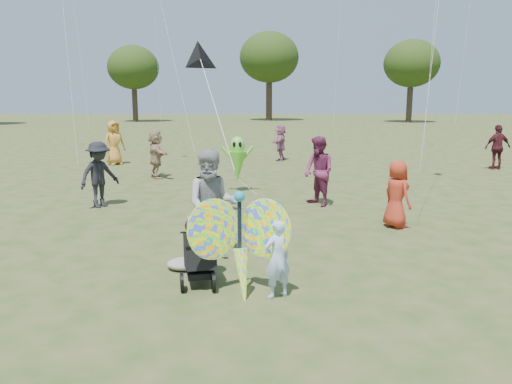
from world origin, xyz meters
TOP-DOWN VIEW (x-y plane):
  - ground at (0.00, 0.00)m, footprint 160.00×160.00m
  - child_girl at (0.09, -1.07)m, footprint 0.52×0.46m
  - adult_man at (-0.99, 0.75)m, footprint 1.05×0.85m
  - grey_bag at (-1.46, 0.17)m, footprint 0.60×0.49m
  - crowd_a at (3.00, 2.95)m, footprint 0.76×0.88m
  - crowd_b at (-4.36, 5.16)m, footprint 1.24×1.30m
  - crowd_d at (-3.75, 10.02)m, footprint 1.11×1.72m
  - crowd_e at (1.54, 5.26)m, footprint 1.07×1.15m
  - crowd_g at (-6.26, 13.76)m, footprint 1.11×1.08m
  - crowd_h at (9.76, 12.11)m, footprint 1.12×0.58m
  - crowd_j at (1.09, 15.10)m, footprint 0.84×1.63m
  - jogging_stroller at (-1.12, -0.45)m, footprint 0.61×1.10m
  - butterfly_kite at (-0.45, -1.02)m, footprint 1.74×0.75m
  - delta_kite_rig at (-1.40, 3.19)m, footprint 1.26×2.68m
  - alien_kite at (-0.71, 7.28)m, footprint 1.12×0.69m
  - tree_line at (3.67, 44.99)m, footprint 91.78×33.60m

SIDE VIEW (x-z plane):
  - ground at x=0.00m, z-range 0.00..0.00m
  - grey_bag at x=-1.46m, z-range 0.00..0.19m
  - child_girl at x=0.09m, z-range 0.00..1.19m
  - jogging_stroller at x=-1.12m, z-range 0.07..1.16m
  - crowd_a at x=3.00m, z-range 0.00..1.53m
  - butterfly_kite at x=-0.45m, z-range -0.09..1.71m
  - crowd_j at x=1.09m, z-range 0.00..1.68m
  - crowd_b at x=-4.36m, z-range 0.00..1.77m
  - crowd_d at x=-3.75m, z-range 0.00..1.77m
  - crowd_h at x=9.76m, z-range 0.00..1.82m
  - crowd_e at x=1.54m, z-range 0.00..1.89m
  - crowd_g at x=-6.26m, z-range 0.00..1.92m
  - alien_kite at x=-0.71m, z-range 0.10..1.84m
  - adult_man at x=-0.99m, z-range 0.00..2.01m
  - delta_kite_rig at x=-1.40m, z-range 2.46..4.99m
  - tree_line at x=3.67m, z-range 1.47..12.25m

